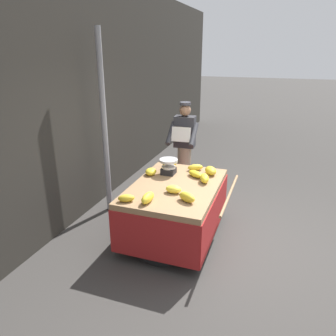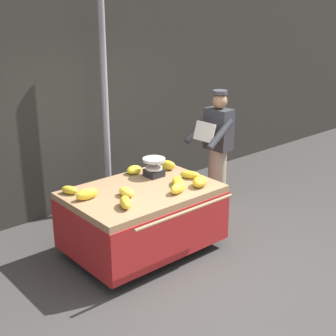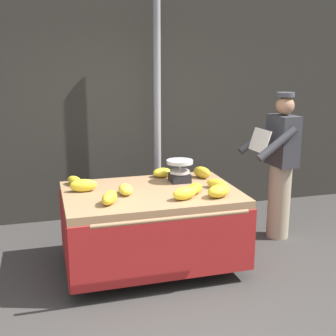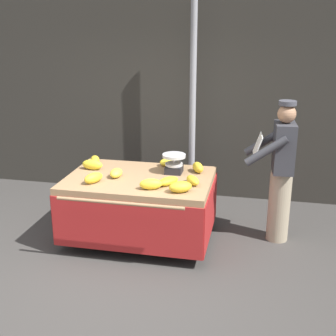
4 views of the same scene
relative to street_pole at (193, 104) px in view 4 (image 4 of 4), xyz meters
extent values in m
plane|color=#383533|center=(-0.39, -2.33, -1.46)|extent=(60.00, 60.00, 0.00)
cube|color=#2D2B26|center=(-0.39, 0.44, 0.44)|extent=(16.00, 0.24, 3.81)
cylinder|color=gray|center=(0.00, 0.00, 0.00)|extent=(0.09, 0.09, 2.93)
cube|color=#93704C|center=(-0.42, -1.33, -0.69)|extent=(1.70, 1.17, 0.08)
cylinder|color=black|center=(-1.19, -1.33, -1.10)|extent=(0.05, 0.73, 0.73)
cylinder|color=#B7B7BC|center=(-1.22, -1.33, -1.10)|extent=(0.01, 0.13, 0.13)
cylinder|color=black|center=(0.36, -1.33, -1.10)|extent=(0.05, 0.73, 0.73)
cylinder|color=#B7B7BC|center=(0.39, -1.33, -1.10)|extent=(0.01, 0.13, 0.13)
cylinder|color=#4C4742|center=(-0.42, -0.82, -1.10)|extent=(0.05, 0.05, 0.73)
cube|color=maroon|center=(-0.42, -1.91, -1.03)|extent=(1.70, 0.02, 0.60)
cube|color=maroon|center=(-0.42, -0.74, -1.03)|extent=(1.70, 0.02, 0.60)
cube|color=maroon|center=(-1.27, -1.33, -1.03)|extent=(0.02, 1.17, 0.60)
cube|color=maroon|center=(0.44, -1.33, -1.03)|extent=(0.02, 1.17, 0.60)
cylinder|color=#93704C|center=(-0.42, -2.09, -0.67)|extent=(1.36, 0.04, 0.04)
cube|color=black|center=(-0.04, -1.10, -0.60)|extent=(0.20, 0.20, 0.09)
cylinder|color=#B7B7BC|center=(-0.04, -1.10, -0.50)|extent=(0.02, 0.02, 0.11)
cylinder|color=#B7B7BC|center=(-0.04, -1.10, -0.43)|extent=(0.28, 0.28, 0.04)
cylinder|color=#B7B7BC|center=(-0.04, -1.10, -0.54)|extent=(0.21, 0.21, 0.03)
ellipsoid|color=gold|center=(-1.12, -0.91, -0.60)|extent=(0.19, 0.23, 0.09)
ellipsoid|color=gold|center=(0.15, -1.71, -0.59)|extent=(0.30, 0.26, 0.12)
ellipsoid|color=gold|center=(-0.87, -1.63, -0.59)|extent=(0.22, 0.27, 0.12)
ellipsoid|color=yellow|center=(-1.06, -1.18, -0.59)|extent=(0.27, 0.13, 0.13)
ellipsoid|color=gold|center=(-0.03, -1.52, -0.60)|extent=(0.27, 0.31, 0.09)
ellipsoid|color=yellow|center=(-0.68, -1.39, -0.60)|extent=(0.14, 0.22, 0.10)
ellipsoid|color=gold|center=(0.24, -1.44, -0.60)|extent=(0.22, 0.27, 0.10)
ellipsoid|color=yellow|center=(-0.18, -1.69, -0.59)|extent=(0.27, 0.19, 0.12)
ellipsoid|color=gold|center=(0.24, -1.01, -0.59)|extent=(0.20, 0.25, 0.13)
ellipsoid|color=yellow|center=(-0.17, -0.85, -0.60)|extent=(0.24, 0.20, 0.10)
cylinder|color=gray|center=(1.23, -0.97, -1.02)|extent=(0.26, 0.26, 0.88)
cube|color=#333338|center=(1.23, -0.97, -0.29)|extent=(0.25, 0.39, 0.58)
sphere|color=#9E7051|center=(1.23, -0.97, 0.10)|extent=(0.21, 0.21, 0.21)
cylinder|color=#3F3F47|center=(1.23, -0.97, 0.23)|extent=(0.20, 0.20, 0.05)
cylinder|color=#333338|center=(1.03, -1.19, -0.28)|extent=(0.48, 0.12, 0.37)
cylinder|color=#333338|center=(1.00, -0.77, -0.28)|extent=(0.48, 0.12, 0.37)
cube|color=silver|center=(0.93, -0.99, -0.27)|extent=(0.11, 0.35, 0.25)
camera|label=1|loc=(-4.37, -2.61, 1.14)|focal=34.35mm
camera|label=2|loc=(-3.55, -5.43, 1.43)|focal=51.41mm
camera|label=3|loc=(-1.41, -5.43, 0.62)|focal=47.69mm
camera|label=4|loc=(0.95, -6.09, 1.09)|focal=47.56mm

